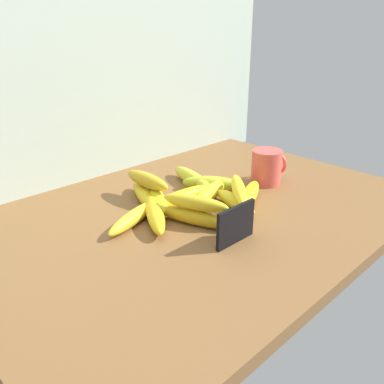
{
  "coord_description": "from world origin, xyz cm",
  "views": [
    {
      "loc": [
        -64.34,
        -62.73,
        46.14
      ],
      "look_at": [
        -1.68,
        1.56,
        8.0
      ],
      "focal_mm": 37.92,
      "sensor_mm": 36.0,
      "label": 1
    }
  ],
  "objects_px": {
    "banana_2": "(157,199)",
    "banana_12": "(147,180)",
    "banana_8": "(192,178)",
    "banana_13": "(195,203)",
    "banana_0": "(250,195)",
    "chalkboard_sign": "(235,226)",
    "coffee_mug": "(267,167)",
    "banana_10": "(144,195)",
    "banana_3": "(211,183)",
    "banana_4": "(155,213)",
    "banana_5": "(235,202)",
    "banana_9": "(133,217)",
    "banana_11": "(239,190)",
    "banana_6": "(182,197)",
    "banana_1": "(211,192)",
    "banana_7": "(194,217)"
  },
  "relations": [
    {
      "from": "banana_2",
      "to": "coffee_mug",
      "type": "bearing_deg",
      "value": -16.54
    },
    {
      "from": "banana_0",
      "to": "banana_4",
      "type": "bearing_deg",
      "value": 161.05
    },
    {
      "from": "banana_1",
      "to": "banana_7",
      "type": "relative_size",
      "value": 1.02
    },
    {
      "from": "banana_5",
      "to": "banana_12",
      "type": "relative_size",
      "value": 0.97
    },
    {
      "from": "banana_3",
      "to": "banana_2",
      "type": "bearing_deg",
      "value": 172.11
    },
    {
      "from": "banana_4",
      "to": "banana_11",
      "type": "height_order",
      "value": "banana_11"
    },
    {
      "from": "banana_2",
      "to": "banana_12",
      "type": "xyz_separation_m",
      "value": [
        0.01,
        0.05,
        0.04
      ]
    },
    {
      "from": "coffee_mug",
      "to": "banana_11",
      "type": "bearing_deg",
      "value": -164.18
    },
    {
      "from": "banana_9",
      "to": "banana_10",
      "type": "bearing_deg",
      "value": 41.3
    },
    {
      "from": "banana_7",
      "to": "banana_9",
      "type": "xyz_separation_m",
      "value": [
        -0.1,
        0.1,
        -0.0
      ]
    },
    {
      "from": "banana_0",
      "to": "banana_13",
      "type": "relative_size",
      "value": 1.09
    },
    {
      "from": "banana_6",
      "to": "banana_8",
      "type": "xyz_separation_m",
      "value": [
        0.11,
        0.08,
        0.0
      ]
    },
    {
      "from": "banana_8",
      "to": "banana_12",
      "type": "distance_m",
      "value": 0.16
    },
    {
      "from": "banana_5",
      "to": "banana_3",
      "type": "bearing_deg",
      "value": 71.03
    },
    {
      "from": "banana_5",
      "to": "banana_10",
      "type": "height_order",
      "value": "same"
    },
    {
      "from": "chalkboard_sign",
      "to": "banana_0",
      "type": "xyz_separation_m",
      "value": [
        0.19,
        0.11,
        -0.02
      ]
    },
    {
      "from": "chalkboard_sign",
      "to": "banana_2",
      "type": "bearing_deg",
      "value": 90.4
    },
    {
      "from": "banana_2",
      "to": "banana_8",
      "type": "bearing_deg",
      "value": 14.67
    },
    {
      "from": "chalkboard_sign",
      "to": "banana_9",
      "type": "distance_m",
      "value": 0.24
    },
    {
      "from": "banana_10",
      "to": "banana_11",
      "type": "xyz_separation_m",
      "value": [
        0.14,
        -0.2,
        0.03
      ]
    },
    {
      "from": "coffee_mug",
      "to": "banana_10",
      "type": "bearing_deg",
      "value": 156.17
    },
    {
      "from": "banana_9",
      "to": "banana_13",
      "type": "relative_size",
      "value": 1.16
    },
    {
      "from": "banana_1",
      "to": "banana_6",
      "type": "height_order",
      "value": "same"
    },
    {
      "from": "banana_10",
      "to": "banana_13",
      "type": "relative_size",
      "value": 1.13
    },
    {
      "from": "banana_1",
      "to": "banana_6",
      "type": "bearing_deg",
      "value": 161.1
    },
    {
      "from": "banana_7",
      "to": "banana_10",
      "type": "bearing_deg",
      "value": 90.98
    },
    {
      "from": "coffee_mug",
      "to": "banana_6",
      "type": "xyz_separation_m",
      "value": [
        -0.27,
        0.06,
        -0.03
      ]
    },
    {
      "from": "banana_6",
      "to": "banana_7",
      "type": "bearing_deg",
      "value": -118.84
    },
    {
      "from": "banana_10",
      "to": "banana_5",
      "type": "bearing_deg",
      "value": -54.74
    },
    {
      "from": "banana_4",
      "to": "banana_9",
      "type": "xyz_separation_m",
      "value": [
        -0.05,
        0.02,
        -0.0
      ]
    },
    {
      "from": "banana_6",
      "to": "banana_13",
      "type": "relative_size",
      "value": 1.27
    },
    {
      "from": "banana_7",
      "to": "chalkboard_sign",
      "type": "bearing_deg",
      "value": -88.6
    },
    {
      "from": "banana_1",
      "to": "banana_11",
      "type": "relative_size",
      "value": 1.05
    },
    {
      "from": "banana_0",
      "to": "chalkboard_sign",
      "type": "bearing_deg",
      "value": -149.8
    },
    {
      "from": "banana_10",
      "to": "banana_11",
      "type": "bearing_deg",
      "value": -55.38
    },
    {
      "from": "chalkboard_sign",
      "to": "banana_12",
      "type": "distance_m",
      "value": 0.3
    },
    {
      "from": "banana_8",
      "to": "banana_13",
      "type": "distance_m",
      "value": 0.24
    },
    {
      "from": "banana_12",
      "to": "banana_9",
      "type": "bearing_deg",
      "value": -142.42
    },
    {
      "from": "banana_12",
      "to": "banana_0",
      "type": "bearing_deg",
      "value": -46.02
    },
    {
      "from": "banana_3",
      "to": "banana_11",
      "type": "relative_size",
      "value": 0.84
    },
    {
      "from": "banana_9",
      "to": "banana_6",
      "type": "bearing_deg",
      "value": 0.43
    },
    {
      "from": "banana_0",
      "to": "banana_4",
      "type": "distance_m",
      "value": 0.26
    },
    {
      "from": "banana_11",
      "to": "banana_13",
      "type": "relative_size",
      "value": 1.2
    },
    {
      "from": "banana_11",
      "to": "banana_4",
      "type": "bearing_deg",
      "value": 153.82
    },
    {
      "from": "banana_1",
      "to": "banana_8",
      "type": "bearing_deg",
      "value": 72.99
    },
    {
      "from": "chalkboard_sign",
      "to": "banana_7",
      "type": "xyz_separation_m",
      "value": [
        -0.0,
        0.12,
        -0.02
      ]
    },
    {
      "from": "banana_10",
      "to": "coffee_mug",
      "type": "bearing_deg",
      "value": -23.83
    },
    {
      "from": "banana_0",
      "to": "banana_6",
      "type": "xyz_separation_m",
      "value": [
        -0.14,
        0.11,
        0.0
      ]
    },
    {
      "from": "coffee_mug",
      "to": "banana_12",
      "type": "relative_size",
      "value": 0.64
    },
    {
      "from": "banana_8",
      "to": "banana_9",
      "type": "relative_size",
      "value": 1.03
    }
  ]
}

